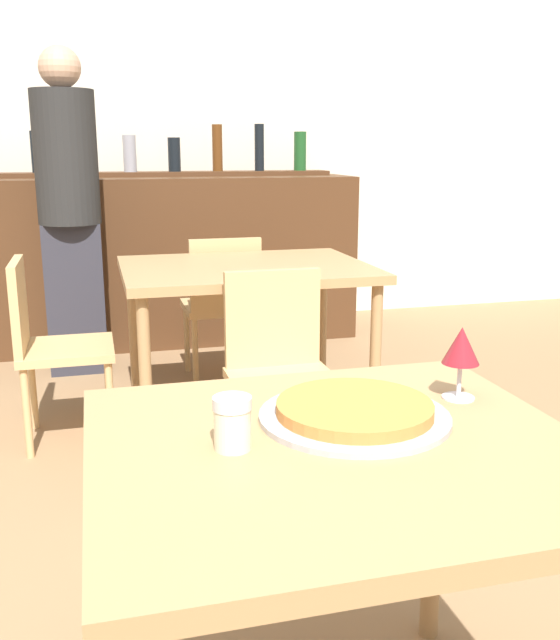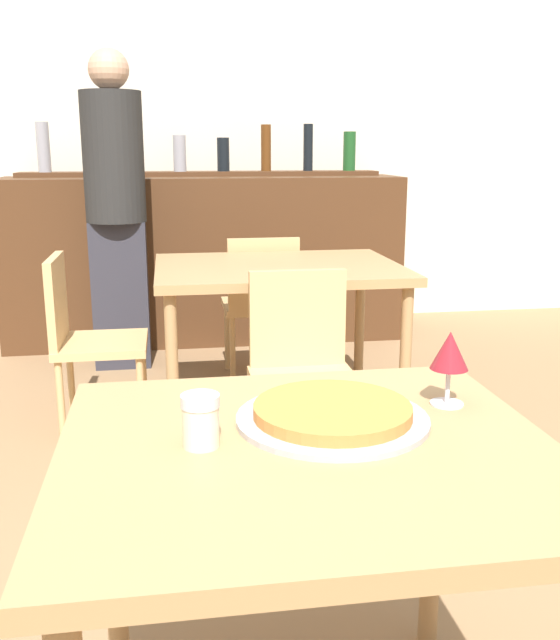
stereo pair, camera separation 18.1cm
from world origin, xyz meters
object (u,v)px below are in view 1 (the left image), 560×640
Objects in this scene: chair_far_side_back at (223,299)px; wine_glass at (461,348)px; chair_far_side_front at (279,362)px; pizza_tray at (354,412)px; chair_far_side_left at (48,338)px; cheese_shaker at (232,423)px; person_standing at (69,202)px.

wine_glass is (0.08, -2.43, 0.39)m from chair_far_side_back.
wine_glass is at bearing -86.35° from chair_far_side_front.
pizza_tray is (-0.18, -2.49, 0.29)m from chair_far_side_back.
chair_far_side_back is 2.52m from pizza_tray.
pizza_tray is (0.70, -1.89, 0.29)m from chair_far_side_left.
chair_far_side_front is at bearing 71.85° from cheese_shaker.
cheese_shaker is (-0.26, -0.08, 0.03)m from pizza_tray.
chair_far_side_front is 1.33m from pizza_tray.
chair_far_side_back is 2.63m from cheese_shaker.
wine_glass reaches higher than chair_far_side_front.
chair_far_side_left is 8.32× the size of cheese_shaker.
wine_glass reaches higher than pizza_tray.
person_standing reaches higher than chair_far_side_front.
chair_far_side_back is at bearing 85.80° from pizza_tray.
chair_far_side_front is 1.07m from chair_far_side_left.
chair_far_side_front and chair_far_side_left have the same top height.
pizza_tray is at bearing 16.33° from cheese_shaker.
person_standing reaches higher than cheese_shaker.
chair_far_side_front is 1.87m from person_standing.
chair_far_side_left is at bearing 117.64° from wine_glass.
chair_far_side_left is (-0.88, -0.61, 0.00)m from chair_far_side_back.
cheese_shaker is at bearing -167.51° from chair_far_side_left.
chair_far_side_front is 1.00× the size of chair_far_side_back.
cheese_shaker is 0.05× the size of person_standing.
chair_far_side_left is 5.12× the size of wine_glass.
chair_far_side_back is at bearing 80.18° from cheese_shaker.
cheese_shaker is at bearing -83.60° from person_standing.
chair_far_side_left is 2.10m from wine_glass.
person_standing reaches higher than chair_far_side_left.
wine_glass is at bearing -73.24° from person_standing.
chair_far_side_front reaches higher than pizza_tray.
person_standing reaches higher than chair_far_side_back.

